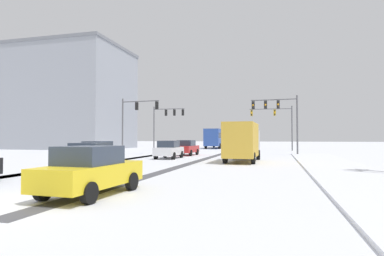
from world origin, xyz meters
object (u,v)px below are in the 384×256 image
object	(u,v)px
car_silver_fourth	(92,158)
box_truck_delivery	(243,141)
traffic_signal_near_left	(135,115)
traffic_signal_far_right	(277,119)
office_building_far_left_block	(71,98)
car_red_lead	(187,148)
traffic_signal_far_left	(166,118)
bus_oncoming	(217,137)
traffic_signal_near_right	(278,112)
car_grey_third	(98,152)
car_yellow_cab_fifth	(91,170)
car_white_second	(169,150)

from	to	relation	value
car_silver_fourth	box_truck_delivery	xyz separation A→B (m)	(6.91, 10.56, 0.82)
traffic_signal_near_left	traffic_signal_far_right	world-z (taller)	same
office_building_far_left_block	car_red_lead	bearing A→B (deg)	-31.96
car_red_lead	office_building_far_left_block	xyz separation A→B (m)	(-25.78, 16.09, 8.02)
traffic_signal_near_left	traffic_signal_far_left	distance (m)	10.15
traffic_signal_near_left	car_red_lead	xyz separation A→B (m)	(6.63, -1.24, -3.77)
bus_oncoming	car_red_lead	bearing A→B (deg)	-87.41
bus_oncoming	traffic_signal_near_right	bearing A→B (deg)	-62.53
car_grey_third	office_building_far_left_block	world-z (taller)	office_building_far_left_block
traffic_signal_near_left	bus_oncoming	xyz separation A→B (m)	(5.55, 22.61, -2.59)
car_yellow_cab_fifth	car_red_lead	bearing A→B (deg)	98.18
traffic_signal_near_right	car_yellow_cab_fifth	distance (m)	28.01
car_silver_fourth	car_white_second	bearing A→B (deg)	89.73
traffic_signal_near_left	car_yellow_cab_fifth	world-z (taller)	traffic_signal_near_left
car_white_second	car_yellow_cab_fifth	distance (m)	18.48
traffic_signal_near_left	office_building_far_left_block	world-z (taller)	office_building_far_left_block
car_red_lead	traffic_signal_far_left	bearing A→B (deg)	119.20
traffic_signal_far_left	traffic_signal_far_right	bearing A→B (deg)	13.63
car_grey_third	box_truck_delivery	size ratio (longest dim) A/B	0.55
traffic_signal_far_left	car_silver_fourth	world-z (taller)	traffic_signal_far_left
traffic_signal_far_right	traffic_signal_far_left	distance (m)	16.22
traffic_signal_near_right	box_truck_delivery	bearing A→B (deg)	-104.62
traffic_signal_far_left	car_red_lead	bearing A→B (deg)	-60.80
car_white_second	box_truck_delivery	distance (m)	7.14
traffic_signal_near_left	traffic_signal_far_left	bearing A→B (deg)	88.48
traffic_signal_far_left	car_white_second	bearing A→B (deg)	-69.66
car_grey_third	bus_oncoming	distance (m)	35.18
car_white_second	traffic_signal_far_left	bearing A→B (deg)	110.34
traffic_signal_near_left	office_building_far_left_block	size ratio (longest dim) A/B	0.34
traffic_signal_far_right	car_grey_third	bearing A→B (deg)	-116.61
traffic_signal_far_right	box_truck_delivery	xyz separation A→B (m)	(-2.67, -22.51, -3.01)
traffic_signal_far_right	car_white_second	world-z (taller)	traffic_signal_far_right
traffic_signal_far_right	car_white_second	distance (m)	23.07
car_grey_third	car_silver_fourth	bearing A→B (deg)	-61.27
car_grey_third	car_silver_fourth	world-z (taller)	same
box_truck_delivery	traffic_signal_near_left	bearing A→B (deg)	147.40
car_grey_third	bus_oncoming	size ratio (longest dim) A/B	0.37
car_grey_third	car_red_lead	bearing A→B (deg)	71.15
traffic_signal_far_left	traffic_signal_near_left	bearing A→B (deg)	-91.52
box_truck_delivery	traffic_signal_far_right	bearing A→B (deg)	83.23
car_grey_third	box_truck_delivery	distance (m)	11.28
car_grey_third	box_truck_delivery	world-z (taller)	box_truck_delivery
traffic_signal_far_left	car_yellow_cab_fifth	world-z (taller)	traffic_signal_far_left
traffic_signal_near_left	car_red_lead	distance (m)	7.73
traffic_signal_far_right	traffic_signal_near_right	xyz separation A→B (m)	(0.13, -11.77, 0.11)
traffic_signal_far_right	traffic_signal_near_right	bearing A→B (deg)	-89.38
car_red_lead	box_truck_delivery	distance (m)	9.97
traffic_signal_near_right	car_silver_fourth	xyz separation A→B (m)	(-9.71, -21.30, -3.94)
car_red_lead	box_truck_delivery	xyz separation A→B (m)	(6.73, -7.30, 0.82)
traffic_signal_near_right	car_silver_fourth	bearing A→B (deg)	-114.51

